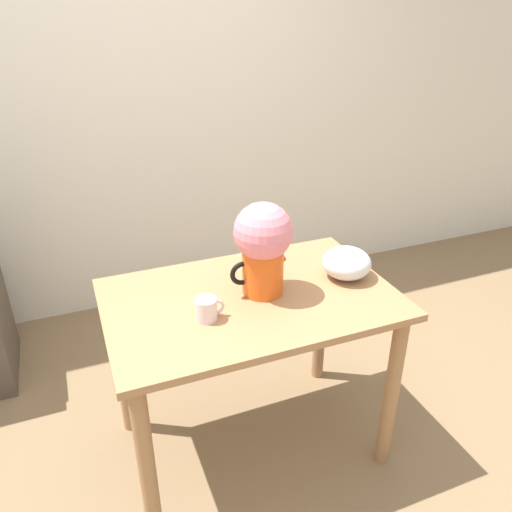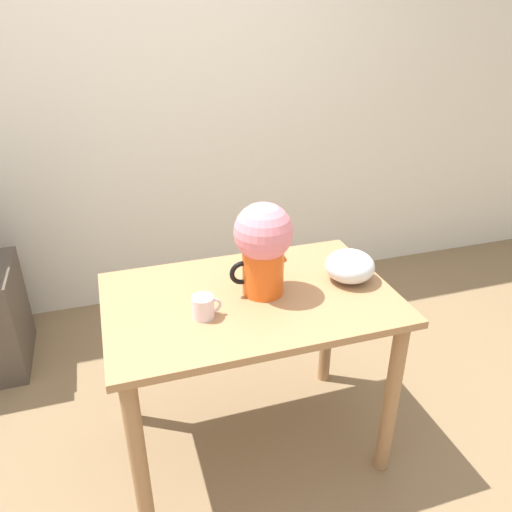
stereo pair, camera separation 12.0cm
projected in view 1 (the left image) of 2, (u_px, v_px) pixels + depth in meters
name	position (u px, v px, depth m)	size (l,w,h in m)	color
ground_plane	(236.00, 498.00, 2.02)	(12.00, 12.00, 0.00)	#7F6647
wall_back	(131.00, 99.00, 2.82)	(8.00, 0.05, 2.60)	silver
table	(251.00, 325.00, 1.98)	(1.11, 0.72, 0.78)	#A3754C
flower_vase	(263.00, 243.00, 1.86)	(0.24, 0.22, 0.37)	#E05619
coffee_mug	(207.00, 309.00, 1.76)	(0.11, 0.08, 0.08)	silver
white_bowl	(347.00, 263.00, 2.03)	(0.20, 0.20, 0.13)	silver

